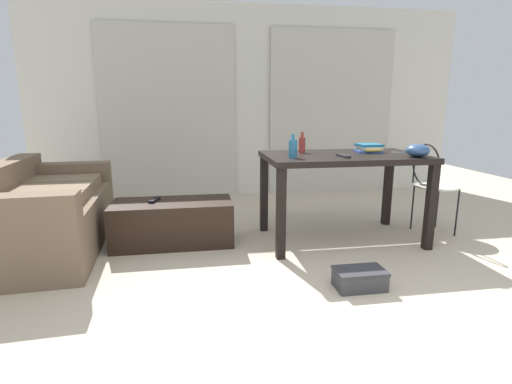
{
  "coord_description": "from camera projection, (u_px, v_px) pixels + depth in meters",
  "views": [
    {
      "loc": [
        -0.82,
        -1.56,
        1.22
      ],
      "look_at": [
        -0.25,
        1.88,
        0.44
      ],
      "focal_mm": 26.99,
      "sensor_mm": 36.0,
      "label": 1
    }
  ],
  "objects": [
    {
      "name": "curtains",
      "position": [
        253.0,
        114.0,
        5.21
      ],
      "size": [
        3.97,
        0.03,
        2.24
      ],
      "color": "beige",
      "rests_on": "ground"
    },
    {
      "name": "bowl",
      "position": [
        418.0,
        150.0,
        3.24
      ],
      "size": [
        0.19,
        0.19,
        0.11
      ],
      "primitive_type": "ellipsoid",
      "color": "#2D4C7A",
      "rests_on": "craft_table"
    },
    {
      "name": "scissors",
      "position": [
        399.0,
        152.0,
        3.56
      ],
      "size": [
        0.11,
        0.07,
        0.0
      ],
      "color": "#9EA0A5",
      "rests_on": "craft_table"
    },
    {
      "name": "book_stack",
      "position": [
        368.0,
        148.0,
        3.6
      ],
      "size": [
        0.26,
        0.28,
        0.08
      ],
      "color": "#33519E",
      "rests_on": "craft_table"
    },
    {
      "name": "ground_plane",
      "position": [
        292.0,
        250.0,
        3.33
      ],
      "size": [
        9.08,
        9.08,
        0.0
      ],
      "primitive_type": "plane",
      "color": "beige"
    },
    {
      "name": "tv_remote_on_table",
      "position": [
        343.0,
        156.0,
        3.25
      ],
      "size": [
        0.06,
        0.19,
        0.02
      ],
      "primitive_type": "cube",
      "rotation": [
        0.0,
        0.0,
        0.09
      ],
      "color": "#232326",
      "rests_on": "craft_table"
    },
    {
      "name": "shoebox",
      "position": [
        360.0,
        279.0,
        2.62
      ],
      "size": [
        0.34,
        0.21,
        0.14
      ],
      "color": "#38383D",
      "rests_on": "ground"
    },
    {
      "name": "wire_chair",
      "position": [
        431.0,
        178.0,
        3.67
      ],
      "size": [
        0.4,
        0.41,
        0.88
      ],
      "color": "silver",
      "rests_on": "ground"
    },
    {
      "name": "couch",
      "position": [
        42.0,
        214.0,
        3.28
      ],
      "size": [
        0.98,
        1.76,
        0.75
      ],
      "color": "brown",
      "rests_on": "ground"
    },
    {
      "name": "tv_remote_primary",
      "position": [
        155.0,
        200.0,
        3.43
      ],
      "size": [
        0.09,
        0.19,
        0.02
      ],
      "primitive_type": "cube",
      "rotation": [
        0.0,
        0.0,
        -0.27
      ],
      "color": "black",
      "rests_on": "coffee_table"
    },
    {
      "name": "bottle_far",
      "position": [
        293.0,
        148.0,
        3.19
      ],
      "size": [
        0.07,
        0.07,
        0.19
      ],
      "color": "teal",
      "rests_on": "craft_table"
    },
    {
      "name": "wall_back",
      "position": [
        252.0,
        103.0,
        5.26
      ],
      "size": [
        5.81,
        0.1,
        2.53
      ],
      "primitive_type": "cube",
      "color": "silver",
      "rests_on": "ground"
    },
    {
      "name": "craft_table",
      "position": [
        343.0,
        166.0,
        3.46
      ],
      "size": [
        1.41,
        0.84,
        0.8
      ],
      "color": "black",
      "rests_on": "ground"
    },
    {
      "name": "coffee_table",
      "position": [
        173.0,
        223.0,
        3.46
      ],
      "size": [
        1.06,
        0.49,
        0.39
      ],
      "color": "black",
      "rests_on": "ground"
    },
    {
      "name": "bottle_near",
      "position": [
        302.0,
        144.0,
        3.53
      ],
      "size": [
        0.06,
        0.06,
        0.19
      ],
      "color": "#99332D",
      "rests_on": "craft_table"
    }
  ]
}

